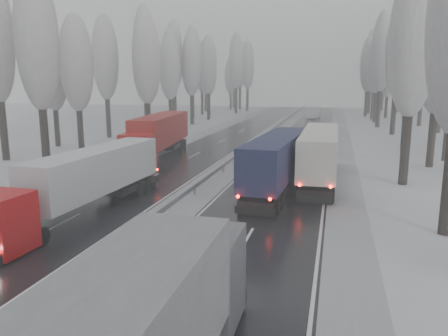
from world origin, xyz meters
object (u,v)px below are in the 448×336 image
at_px(truck_red_red, 158,134).
at_px(truck_cream_box, 320,151).
at_px(box_truck_distant, 313,112).
at_px(truck_red_white, 87,178).
at_px(truck_blue_box, 280,158).

bearing_deg(truck_red_red, truck_cream_box, -28.86).
xyz_separation_m(box_truck_distant, truck_red_white, (-9.35, -74.30, 0.91)).
relative_size(truck_blue_box, box_truck_distant, 2.32).
xyz_separation_m(truck_cream_box, box_truck_distant, (-3.71, 61.92, -1.15)).
height_order(truck_red_white, truck_red_red, truck_red_red).
relative_size(box_truck_distant, truck_red_red, 0.40).
distance_m(truck_red_white, truck_red_red, 19.21).
distance_m(truck_cream_box, box_truck_distant, 62.05).
height_order(truck_cream_box, truck_red_white, truck_cream_box).
xyz_separation_m(truck_blue_box, truck_red_white, (-10.37, -8.76, -0.19)).
height_order(truck_cream_box, truck_red_red, truck_red_red).
bearing_deg(truck_red_white, box_truck_distant, 85.27).
height_order(truck_blue_box, box_truck_distant, truck_blue_box).
relative_size(truck_blue_box, truck_red_red, 0.93).
distance_m(truck_blue_box, truck_cream_box, 4.50).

